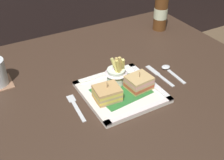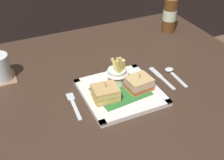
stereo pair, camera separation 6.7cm
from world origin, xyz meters
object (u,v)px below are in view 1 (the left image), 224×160
at_px(dining_table, 104,106).
at_px(square_plate, 121,92).
at_px(beer_bottle, 161,10).
at_px(sandwich_half_left, 107,93).
at_px(fries_cup, 116,73).
at_px(spoon, 169,69).
at_px(fork, 75,106).
at_px(knife, 158,75).
at_px(sandwich_half_right, 139,82).

height_order(dining_table, square_plate, square_plate).
bearing_deg(beer_bottle, sandwich_half_left, -143.11).
xyz_separation_m(square_plate, fries_cup, (0.01, 0.05, 0.04)).
relative_size(dining_table, fries_cup, 11.17).
bearing_deg(spoon, sandwich_half_left, -170.64).
bearing_deg(fork, sandwich_half_left, -14.87).
bearing_deg(fries_cup, spoon, -4.73).
relative_size(fork, knife, 0.91).
height_order(beer_bottle, fork, beer_bottle).
relative_size(dining_table, spoon, 9.37).
height_order(sandwich_half_left, fries_cup, fries_cup).
height_order(sandwich_half_left, sandwich_half_right, same).
bearing_deg(knife, fork, -177.52).
xyz_separation_m(sandwich_half_right, spoon, (0.17, 0.05, -0.03)).
height_order(dining_table, sandwich_half_left, sandwich_half_left).
height_order(sandwich_half_right, fork, sandwich_half_right).
bearing_deg(knife, beer_bottle, 52.80).
xyz_separation_m(square_plate, beer_bottle, (0.43, 0.35, 0.09)).
relative_size(dining_table, sandwich_half_right, 14.06).
relative_size(square_plate, fries_cup, 2.29).
xyz_separation_m(fries_cup, beer_bottle, (0.41, 0.30, 0.04)).
xyz_separation_m(square_plate, sandwich_half_left, (-0.06, -0.01, 0.03)).
xyz_separation_m(sandwich_half_right, beer_bottle, (0.36, 0.37, 0.06)).
distance_m(dining_table, sandwich_half_right, 0.18).
bearing_deg(dining_table, sandwich_half_right, -42.44).
distance_m(dining_table, square_plate, 0.13).
bearing_deg(sandwich_half_left, dining_table, 70.67).
bearing_deg(beer_bottle, dining_table, -148.51).
height_order(dining_table, beer_bottle, beer_bottle).
bearing_deg(beer_bottle, fork, -150.14).
height_order(sandwich_half_right, beer_bottle, beer_bottle).
bearing_deg(dining_table, knife, -11.62).
bearing_deg(sandwich_half_right, beer_bottle, 45.17).
bearing_deg(spoon, sandwich_half_right, -164.11).
bearing_deg(sandwich_half_right, fork, 173.14).
height_order(dining_table, fries_cup, fries_cup).
bearing_deg(fork, fries_cup, 12.72).
xyz_separation_m(sandwich_half_left, beer_bottle, (0.49, 0.37, 0.06)).
xyz_separation_m(beer_bottle, spoon, (-0.19, -0.32, -0.09)).
relative_size(sandwich_half_right, beer_bottle, 0.33).
bearing_deg(dining_table, sandwich_half_left, -109.33).
xyz_separation_m(sandwich_half_right, fries_cup, (-0.05, 0.07, 0.02)).
distance_m(fries_cup, beer_bottle, 0.51).
bearing_deg(sandwich_half_right, dining_table, 137.56).
xyz_separation_m(fries_cup, fork, (-0.18, -0.04, -0.05)).
xyz_separation_m(dining_table, sandwich_half_left, (-0.03, -0.09, 0.13)).
bearing_deg(spoon, square_plate, -171.46).
xyz_separation_m(square_plate, fork, (-0.16, 0.01, -0.00)).
distance_m(sandwich_half_left, spoon, 0.30).
bearing_deg(sandwich_half_left, fork, 165.13).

